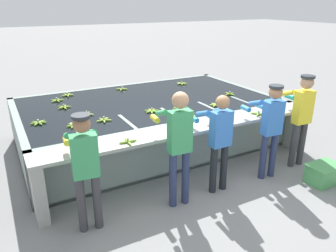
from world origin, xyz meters
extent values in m
plane|color=gray|center=(0.00, 0.00, 0.00)|extent=(80.00, 80.00, 0.00)
cube|color=gray|center=(0.00, 1.98, 0.03)|extent=(5.07, 3.06, 0.06)
cube|color=gray|center=(0.00, 0.51, 0.46)|extent=(5.07, 0.12, 0.92)
cube|color=gray|center=(0.00, 3.45, 0.46)|extent=(5.07, 0.12, 0.92)
cube|color=gray|center=(-2.48, 1.98, 0.46)|extent=(0.12, 3.06, 0.92)
cube|color=gray|center=(2.48, 1.98, 0.46)|extent=(0.12, 3.06, 0.92)
cube|color=black|center=(0.00, 1.98, 0.49)|extent=(4.83, 2.82, 0.85)
cube|color=gray|center=(-1.69, 0.97, 0.46)|extent=(0.06, 0.80, 0.92)
cube|color=gray|center=(-0.85, 0.97, 0.46)|extent=(0.06, 0.80, 0.92)
cube|color=gray|center=(0.00, 0.97, 0.46)|extent=(0.06, 0.80, 0.92)
cube|color=gray|center=(0.85, 0.97, 0.46)|extent=(0.06, 0.80, 0.92)
cube|color=gray|center=(1.69, 0.97, 0.46)|extent=(0.06, 0.80, 0.92)
cube|color=#9E9E99|center=(0.00, 0.23, 0.89)|extent=(5.07, 0.45, 0.05)
cube|color=#9E9E99|center=(-2.44, 0.23, 0.43)|extent=(0.16, 0.41, 0.87)
cube|color=#9E9E99|center=(2.44, 0.23, 0.43)|extent=(0.16, 0.41, 0.87)
cylinder|color=#38383D|center=(-2.00, -0.28, 0.39)|extent=(0.11, 0.11, 0.78)
cylinder|color=#38383D|center=(-1.80, -0.31, 0.39)|extent=(0.11, 0.11, 0.78)
cube|color=#38995B|center=(-1.90, -0.30, 1.06)|extent=(0.34, 0.20, 0.55)
sphere|color=#896042|center=(-1.90, -0.30, 1.47)|extent=(0.21, 0.21, 0.21)
cylinder|color=#282D33|center=(-1.90, -0.30, 1.57)|extent=(0.22, 0.22, 0.04)
cylinder|color=#38995B|center=(-2.03, -0.03, 1.25)|extent=(0.11, 0.32, 0.18)
cylinder|color=gold|center=(-2.00, 0.22, 1.09)|extent=(0.11, 0.21, 0.08)
cylinder|color=#38995B|center=(-1.71, -0.06, 1.25)|extent=(0.11, 0.32, 0.18)
cylinder|color=gold|center=(-1.68, 0.18, 1.09)|extent=(0.11, 0.21, 0.08)
cylinder|color=navy|center=(-0.70, -0.35, 0.42)|extent=(0.11, 0.11, 0.85)
cylinder|color=navy|center=(-0.50, -0.37, 0.42)|extent=(0.11, 0.11, 0.85)
cube|color=#38995B|center=(-0.60, -0.36, 1.15)|extent=(0.33, 0.19, 0.60)
sphere|color=tan|center=(-0.60, -0.36, 1.60)|extent=(0.23, 0.23, 0.23)
cylinder|color=#38995B|center=(-0.74, -0.10, 1.37)|extent=(0.10, 0.31, 0.18)
cylinder|color=gold|center=(-0.72, 0.15, 1.20)|extent=(0.10, 0.21, 0.08)
cylinder|color=#38995B|center=(-0.42, -0.12, 1.37)|extent=(0.10, 0.31, 0.18)
cylinder|color=gold|center=(-0.40, 0.13, 1.20)|extent=(0.10, 0.21, 0.08)
cylinder|color=#1E2328|center=(0.03, -0.32, 0.39)|extent=(0.11, 0.11, 0.77)
cylinder|color=#1E2328|center=(0.23, -0.32, 0.39)|extent=(0.11, 0.11, 0.77)
cube|color=blue|center=(0.13, -0.32, 1.05)|extent=(0.32, 0.17, 0.55)
sphere|color=#9E704C|center=(0.13, -0.32, 1.45)|extent=(0.21, 0.21, 0.21)
cylinder|color=blue|center=(-0.03, -0.07, 1.23)|extent=(0.08, 0.31, 0.18)
cylinder|color=teal|center=(-0.03, 0.18, 1.07)|extent=(0.08, 0.20, 0.08)
cylinder|color=blue|center=(0.29, -0.07, 1.23)|extent=(0.08, 0.31, 0.18)
cylinder|color=teal|center=(0.29, 0.18, 1.07)|extent=(0.08, 0.20, 0.08)
cylinder|color=navy|center=(1.01, -0.36, 0.39)|extent=(0.11, 0.11, 0.79)
cylinder|color=navy|center=(1.21, -0.38, 0.39)|extent=(0.11, 0.11, 0.79)
cube|color=blue|center=(1.11, -0.37, 1.07)|extent=(0.33, 0.20, 0.56)
sphere|color=#9E704C|center=(1.11, -0.37, 1.48)|extent=(0.21, 0.21, 0.21)
cylinder|color=#282D33|center=(1.11, -0.37, 1.58)|extent=(0.22, 0.22, 0.04)
cylinder|color=blue|center=(0.98, -0.11, 1.26)|extent=(0.11, 0.32, 0.18)
cylinder|color=teal|center=(1.00, 0.14, 1.10)|extent=(0.10, 0.21, 0.08)
cylinder|color=blue|center=(1.30, -0.14, 1.26)|extent=(0.11, 0.32, 0.18)
cylinder|color=teal|center=(1.32, 0.11, 1.10)|extent=(0.10, 0.21, 0.08)
cylinder|color=#38383D|center=(1.80, -0.30, 0.41)|extent=(0.11, 0.11, 0.82)
cylinder|color=#38383D|center=(2.00, -0.31, 0.41)|extent=(0.11, 0.11, 0.82)
cube|color=yellow|center=(1.90, -0.30, 1.11)|extent=(0.33, 0.19, 0.58)
sphere|color=tan|center=(1.90, -0.30, 1.54)|extent=(0.22, 0.22, 0.22)
cylinder|color=#282D33|center=(1.90, -0.30, 1.64)|extent=(0.23, 0.23, 0.04)
cylinder|color=yellow|center=(1.76, -0.04, 1.31)|extent=(0.10, 0.31, 0.18)
cylinder|color=teal|center=(1.77, 0.21, 1.15)|extent=(0.10, 0.21, 0.08)
cylinder|color=yellow|center=(2.08, -0.07, 1.31)|extent=(0.10, 0.31, 0.18)
cylinder|color=teal|center=(2.09, 0.18, 1.15)|extent=(0.10, 0.21, 0.08)
ellipsoid|color=#7FAD33|center=(1.81, 1.51, 0.93)|extent=(0.17, 0.06, 0.04)
ellipsoid|color=#7FAD33|center=(1.74, 1.56, 0.93)|extent=(0.06, 0.17, 0.04)
ellipsoid|color=#7FAD33|center=(1.70, 1.49, 0.93)|extent=(0.17, 0.06, 0.04)
ellipsoid|color=#7FAD33|center=(1.76, 1.45, 0.93)|extent=(0.06, 0.17, 0.04)
cylinder|color=tan|center=(1.75, 1.50, 0.97)|extent=(0.03, 0.03, 0.04)
ellipsoid|color=#8CB738|center=(-1.20, 1.24, 0.93)|extent=(0.10, 0.17, 0.04)
ellipsoid|color=#8CB738|center=(-1.23, 1.19, 0.93)|extent=(0.17, 0.05, 0.04)
ellipsoid|color=#8CB738|center=(-1.19, 1.14, 0.93)|extent=(0.07, 0.17, 0.04)
ellipsoid|color=#8CB738|center=(-1.13, 1.16, 0.93)|extent=(0.16, 0.12, 0.04)
ellipsoid|color=#8CB738|center=(-1.14, 1.23, 0.93)|extent=(0.15, 0.14, 0.04)
cylinder|color=tan|center=(-1.18, 1.19, 0.97)|extent=(0.03, 0.03, 0.04)
ellipsoid|color=#7FAD33|center=(-0.20, 1.23, 0.93)|extent=(0.17, 0.07, 0.04)
ellipsoid|color=#7FAD33|center=(-0.21, 1.28, 0.93)|extent=(0.16, 0.13, 0.04)
ellipsoid|color=#7FAD33|center=(-0.25, 1.30, 0.93)|extent=(0.04, 0.17, 0.04)
ellipsoid|color=#7FAD33|center=(-0.30, 1.28, 0.93)|extent=(0.16, 0.13, 0.04)
ellipsoid|color=#7FAD33|center=(-0.31, 1.23, 0.93)|extent=(0.17, 0.07, 0.04)
ellipsoid|color=#7FAD33|center=(-0.28, 1.19, 0.93)|extent=(0.11, 0.17, 0.04)
ellipsoid|color=#7FAD33|center=(-0.23, 1.19, 0.93)|extent=(0.11, 0.17, 0.04)
cylinder|color=tan|center=(-0.25, 1.24, 0.97)|extent=(0.03, 0.03, 0.04)
ellipsoid|color=#93BC3D|center=(0.23, 1.15, 0.93)|extent=(0.16, 0.13, 0.04)
ellipsoid|color=#93BC3D|center=(0.23, 1.09, 0.93)|extent=(0.16, 0.13, 0.04)
ellipsoid|color=#93BC3D|center=(0.29, 1.07, 0.93)|extent=(0.09, 0.17, 0.04)
ellipsoid|color=#93BC3D|center=(0.33, 1.12, 0.93)|extent=(0.17, 0.04, 0.04)
ellipsoid|color=#93BC3D|center=(0.29, 1.17, 0.93)|extent=(0.08, 0.17, 0.04)
cylinder|color=tan|center=(0.28, 1.12, 0.97)|extent=(0.03, 0.03, 0.04)
ellipsoid|color=#75A333|center=(-2.13, 1.56, 0.93)|extent=(0.17, 0.10, 0.04)
ellipsoid|color=#75A333|center=(-2.13, 1.61, 0.93)|extent=(0.17, 0.12, 0.04)
ellipsoid|color=#75A333|center=(-2.17, 1.64, 0.93)|extent=(0.06, 0.17, 0.04)
ellipsoid|color=#75A333|center=(-2.22, 1.62, 0.93)|extent=(0.14, 0.15, 0.04)
ellipsoid|color=#75A333|center=(-2.23, 1.58, 0.93)|extent=(0.17, 0.05, 0.04)
ellipsoid|color=#75A333|center=(-2.21, 1.54, 0.93)|extent=(0.13, 0.16, 0.04)
ellipsoid|color=#75A333|center=(-2.16, 1.53, 0.93)|extent=(0.08, 0.17, 0.04)
cylinder|color=tan|center=(-2.18, 1.58, 0.97)|extent=(0.03, 0.03, 0.04)
ellipsoid|color=#7FAD33|center=(-1.63, 1.16, 0.93)|extent=(0.17, 0.10, 0.04)
ellipsoid|color=#7FAD33|center=(-1.63, 1.20, 0.93)|extent=(0.17, 0.11, 0.04)
ellipsoid|color=#7FAD33|center=(-1.67, 1.23, 0.93)|extent=(0.07, 0.17, 0.04)
ellipsoid|color=#7FAD33|center=(-1.71, 1.22, 0.93)|extent=(0.14, 0.15, 0.04)
ellipsoid|color=#7FAD33|center=(-1.73, 1.18, 0.93)|extent=(0.17, 0.04, 0.04)
ellipsoid|color=#7FAD33|center=(-1.71, 1.13, 0.93)|extent=(0.13, 0.16, 0.04)
ellipsoid|color=#7FAD33|center=(-1.67, 1.12, 0.93)|extent=(0.08, 0.17, 0.04)
cylinder|color=tan|center=(-1.68, 1.18, 0.97)|extent=(0.03, 0.03, 0.04)
ellipsoid|color=#9EC642|center=(1.31, 2.88, 0.93)|extent=(0.12, 0.16, 0.04)
ellipsoid|color=#9EC642|center=(1.28, 2.84, 0.93)|extent=(0.17, 0.04, 0.04)
ellipsoid|color=#9EC642|center=(1.31, 2.79, 0.93)|extent=(0.11, 0.17, 0.04)
ellipsoid|color=#9EC642|center=(1.36, 2.79, 0.93)|extent=(0.12, 0.16, 0.04)
ellipsoid|color=#9EC642|center=(1.39, 2.84, 0.93)|extent=(0.17, 0.04, 0.04)
ellipsoid|color=#9EC642|center=(1.36, 2.89, 0.93)|extent=(0.11, 0.17, 0.04)
cylinder|color=tan|center=(1.33, 2.84, 0.97)|extent=(0.03, 0.03, 0.04)
ellipsoid|color=#93BC3D|center=(-1.32, 1.67, 0.93)|extent=(0.14, 0.15, 0.04)
ellipsoid|color=#93BC3D|center=(-1.40, 1.67, 0.93)|extent=(0.15, 0.14, 0.04)
ellipsoid|color=#93BC3D|center=(-1.39, 1.59, 0.93)|extent=(0.14, 0.15, 0.04)
ellipsoid|color=#93BC3D|center=(-1.31, 1.60, 0.93)|extent=(0.15, 0.14, 0.04)
cylinder|color=tan|center=(-1.35, 1.63, 0.97)|extent=(0.03, 0.03, 0.04)
ellipsoid|color=#93BC3D|center=(-1.34, 3.14, 0.93)|extent=(0.14, 0.15, 0.04)
ellipsoid|color=#93BC3D|center=(-1.40, 3.14, 0.93)|extent=(0.12, 0.16, 0.04)
ellipsoid|color=#93BC3D|center=(-1.42, 3.08, 0.93)|extent=(0.17, 0.08, 0.04)
ellipsoid|color=#93BC3D|center=(-1.37, 3.04, 0.93)|extent=(0.05, 0.17, 0.04)
ellipsoid|color=#93BC3D|center=(-1.32, 3.07, 0.93)|extent=(0.17, 0.10, 0.04)
cylinder|color=tan|center=(-1.37, 3.09, 0.97)|extent=(0.03, 0.03, 0.04)
ellipsoid|color=#9EC642|center=(0.18, 0.75, 0.93)|extent=(0.17, 0.10, 0.04)
ellipsoid|color=#9EC642|center=(0.19, 0.69, 0.93)|extent=(0.14, 0.15, 0.04)
ellipsoid|color=#9EC642|center=(0.26, 0.68, 0.93)|extent=(0.12, 0.16, 0.04)
ellipsoid|color=#9EC642|center=(0.28, 0.74, 0.93)|extent=(0.17, 0.07, 0.04)
ellipsoid|color=#9EC642|center=(0.23, 0.79, 0.93)|extent=(0.05, 0.17, 0.04)
cylinder|color=tan|center=(0.23, 0.73, 0.97)|extent=(0.03, 0.03, 0.04)
ellipsoid|color=#8CB738|center=(-1.57, 2.24, 0.93)|extent=(0.17, 0.07, 0.04)
ellipsoid|color=#8CB738|center=(-1.60, 2.30, 0.93)|extent=(0.12, 0.17, 0.04)
ellipsoid|color=#8CB738|center=(-1.66, 2.29, 0.93)|extent=(0.14, 0.15, 0.04)
ellipsoid|color=#8CB738|center=(-1.67, 2.23, 0.93)|extent=(0.17, 0.10, 0.04)
ellipsoid|color=#8CB738|center=(-1.62, 2.20, 0.93)|extent=(0.05, 0.17, 0.04)
cylinder|color=tan|center=(-1.62, 2.25, 0.97)|extent=(0.03, 0.03, 0.04)
ellipsoid|color=#9EC642|center=(-0.20, 3.06, 0.93)|extent=(0.16, 0.12, 0.04)
ellipsoid|color=#9EC642|center=(-0.18, 2.98, 0.93)|extent=(0.12, 0.16, 0.04)
ellipsoid|color=#9EC642|center=(-0.11, 3.00, 0.93)|extent=(0.16, 0.12, 0.04)
ellipsoid|color=#9EC642|center=(-0.13, 3.07, 0.93)|extent=(0.12, 0.16, 0.04)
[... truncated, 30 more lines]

